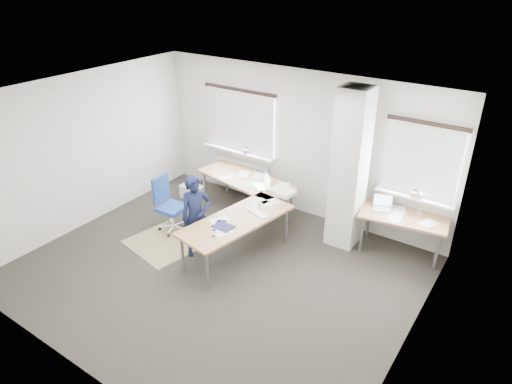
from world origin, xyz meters
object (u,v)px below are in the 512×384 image
Objects in this scene: desk_side at (403,218)px; person at (196,216)px; desk_main at (244,200)px; task_chair at (171,216)px.

person is (-2.83, -1.92, 0.03)m from desk_side.
desk_main is 2.00× the size of desk_side.
person reaches higher than task_chair.
task_chair is (-3.73, -1.62, -0.39)m from desk_side.
desk_side reaches higher than task_chair.
desk_side is 1.42× the size of task_chair.
desk_main is 2.07× the size of person.
desk_side is at bearing -26.97° from person.
desk_main is at bearing 25.69° from task_chair.
task_chair is at bearing 100.41° from person.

